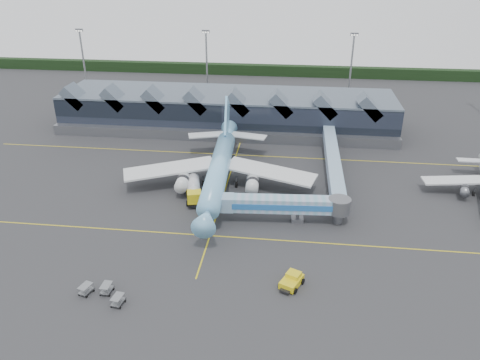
# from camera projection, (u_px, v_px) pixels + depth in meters

# --- Properties ---
(ground) EXTENTS (260.00, 260.00, 0.00)m
(ground) POSITION_uv_depth(u_px,v_px,m) (217.00, 213.00, 87.80)
(ground) COLOR #2A2A2C
(ground) RESTS_ON ground
(taxi_stripes) EXTENTS (120.00, 60.00, 0.01)m
(taxi_stripes) POSITION_uv_depth(u_px,v_px,m) (225.00, 189.00, 96.72)
(taxi_stripes) COLOR gold
(taxi_stripes) RESTS_ON ground
(tree_line_far) EXTENTS (260.00, 4.00, 4.00)m
(tree_line_far) POSITION_uv_depth(u_px,v_px,m) (262.00, 70.00, 185.04)
(tree_line_far) COLOR black
(tree_line_far) RESTS_ON ground
(terminal) EXTENTS (90.00, 22.25, 12.52)m
(terminal) POSITION_uv_depth(u_px,v_px,m) (227.00, 110.00, 128.43)
(terminal) COLOR black
(terminal) RESTS_ON ground
(light_masts) EXTENTS (132.40, 42.56, 22.45)m
(light_masts) POSITION_uv_depth(u_px,v_px,m) (323.00, 72.00, 136.08)
(light_masts) COLOR gray
(light_masts) RESTS_ON ground
(main_airliner) EXTENTS (40.41, 46.50, 14.94)m
(main_airliner) POSITION_uv_depth(u_px,v_px,m) (219.00, 167.00, 95.91)
(main_airliner) COLOR #74C5EB
(main_airliner) RESTS_ON ground
(jet_bridge) EXTENTS (23.25, 4.88, 4.97)m
(jet_bridge) POSITION_uv_depth(u_px,v_px,m) (292.00, 205.00, 83.48)
(jet_bridge) COLOR #72A4BE
(jet_bridge) RESTS_ON ground
(fuel_truck) EXTENTS (4.89, 10.74, 3.58)m
(fuel_truck) POSITION_uv_depth(u_px,v_px,m) (194.00, 188.00, 92.59)
(fuel_truck) COLOR black
(fuel_truck) RESTS_ON ground
(pushback_tug) EXTENTS (3.95, 4.79, 1.92)m
(pushback_tug) POSITION_uv_depth(u_px,v_px,m) (292.00, 281.00, 68.27)
(pushback_tug) COLOR yellow
(pushback_tug) RESTS_ON ground
(baggage_carts) EXTENTS (7.16, 4.39, 1.43)m
(baggage_carts) POSITION_uv_depth(u_px,v_px,m) (103.00, 292.00, 66.02)
(baggage_carts) COLOR gray
(baggage_carts) RESTS_ON ground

